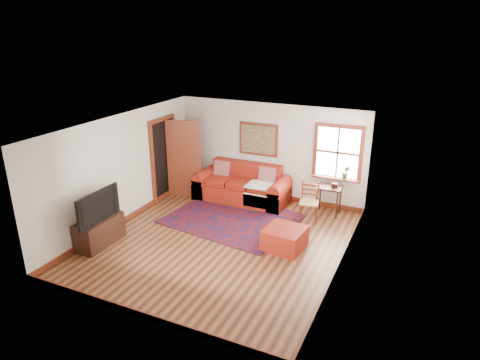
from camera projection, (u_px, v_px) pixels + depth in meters
The scene contains 13 objects.
ground at pixel (221, 242), 9.05m from camera, with size 5.50×5.50×0.00m, color #452112.
room_envelope at pixel (220, 168), 8.49m from camera, with size 5.04×5.54×2.52m.
window at pixel (338, 158), 10.20m from camera, with size 1.18×0.20×1.38m.
doorway at pixel (176, 158), 11.07m from camera, with size 0.89×1.08×2.14m.
framed_artwork at pixel (258, 139), 10.95m from camera, with size 1.05×0.07×0.85m.
persian_rug at pixel (232, 219), 10.10m from camera, with size 2.86×2.28×0.02m, color #63100E.
red_leather_sofa at pixel (243, 188), 11.10m from camera, with size 2.43×1.00×0.95m.
red_ottoman at pixel (285, 238), 8.73m from camera, with size 0.77×0.77×0.44m, color maroon.
side_table at pixel (329, 191), 10.16m from camera, with size 0.59×0.45×0.71m.
ladder_back_chair at pixel (309, 200), 9.91m from camera, with size 0.49×0.47×0.91m.
media_cabinet at pixel (99, 231), 8.86m from camera, with size 0.48×1.06×0.58m, color #321810.
television at pixel (94, 206), 8.57m from camera, with size 1.14×0.15×0.66m, color black.
candle_hurricane at pixel (113, 208), 9.07m from camera, with size 0.12×0.12×0.18m.
Camera 1 is at (3.73, -7.13, 4.36)m, focal length 32.00 mm.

